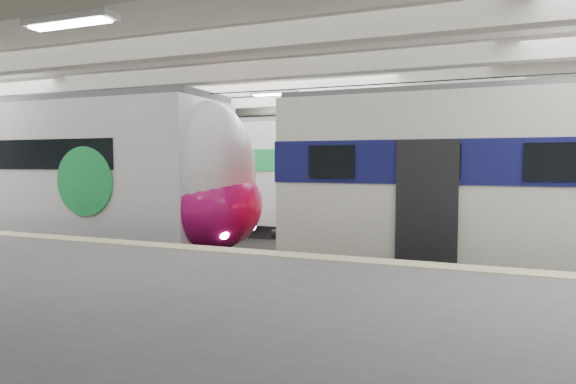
% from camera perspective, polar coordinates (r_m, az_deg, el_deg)
% --- Properties ---
extents(station_hall, '(36.00, 24.00, 5.75)m').
position_cam_1_polar(station_hall, '(11.36, -8.67, 5.54)').
color(station_hall, black).
rests_on(station_hall, ground).
extents(modern_emu, '(14.92, 3.08, 4.76)m').
position_cam_1_polar(modern_emu, '(16.82, -25.37, 1.51)').
color(modern_emu, silver).
rests_on(modern_emu, ground).
extents(far_train, '(14.15, 3.38, 4.48)m').
position_cam_1_polar(far_train, '(21.87, -17.54, 2.06)').
color(far_train, silver).
rests_on(far_train, ground).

